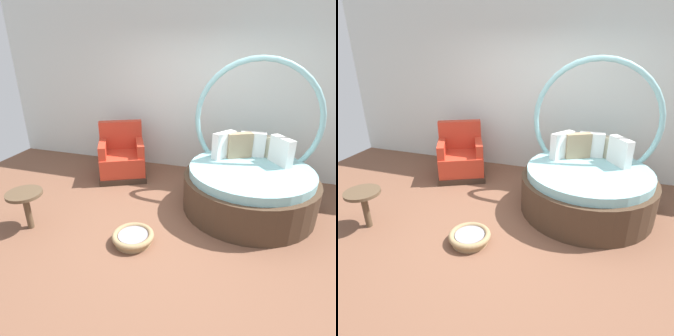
{
  "view_description": "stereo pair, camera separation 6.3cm",
  "coord_description": "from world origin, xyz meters",
  "views": [
    {
      "loc": [
        0.88,
        -2.99,
        2.23
      ],
      "look_at": [
        -0.25,
        0.69,
        0.55
      ],
      "focal_mm": 30.77,
      "sensor_mm": 36.0,
      "label": 1
    },
    {
      "loc": [
        0.94,
        -2.97,
        2.23
      ],
      "look_at": [
        -0.25,
        0.69,
        0.55
      ],
      "focal_mm": 30.77,
      "sensor_mm": 36.0,
      "label": 2
    }
  ],
  "objects": [
    {
      "name": "back_wall",
      "position": [
        0.0,
        2.12,
        1.49
      ],
      "size": [
        8.0,
        0.12,
        2.98
      ],
      "primitive_type": "cube",
      "color": "silver",
      "rests_on": "ground_plane"
    },
    {
      "name": "pet_basket",
      "position": [
        -0.36,
        -0.39,
        0.07
      ],
      "size": [
        0.51,
        0.51,
        0.13
      ],
      "color": "#9E7F56",
      "rests_on": "ground_plane"
    },
    {
      "name": "round_daybed",
      "position": [
        0.9,
        0.91,
        0.42
      ],
      "size": [
        1.86,
        1.86,
        2.08
      ],
      "color": "#473323",
      "rests_on": "ground_plane"
    },
    {
      "name": "ground_plane",
      "position": [
        0.0,
        0.0,
        -0.01
      ],
      "size": [
        8.0,
        8.0,
        0.02
      ],
      "primitive_type": "cube",
      "color": "brown"
    },
    {
      "name": "red_armchair",
      "position": [
        -1.32,
        1.37,
        0.33
      ],
      "size": [
        1.07,
        1.07,
        0.94
      ],
      "color": "#38281E",
      "rests_on": "ground_plane"
    },
    {
      "name": "side_table",
      "position": [
        -1.77,
        -0.5,
        0.43
      ],
      "size": [
        0.44,
        0.44,
        0.52
      ],
      "color": "brown",
      "rests_on": "ground_plane"
    }
  ]
}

